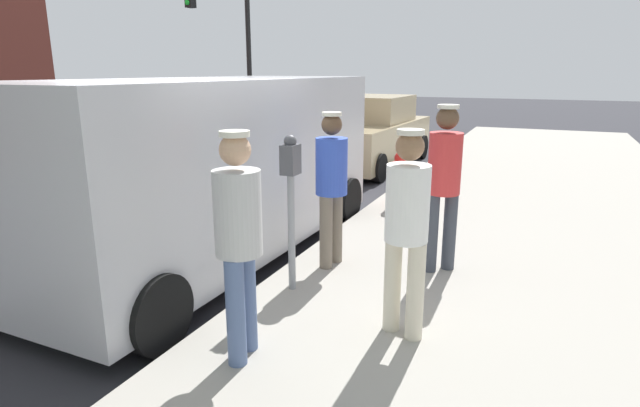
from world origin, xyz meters
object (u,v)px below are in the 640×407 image
Objects in this scene: fire_hydrant at (400,180)px; pedestrian_in_blue at (331,180)px; parking_meter_near at (291,187)px; parked_sedan_ahead at (369,135)px; pedestrian_in_red at (444,178)px; pedestrian_in_white at (407,222)px; traffic_light_corner at (226,30)px; parked_van at (209,164)px; pedestrian_in_gray at (239,233)px.

pedestrian_in_blue is at bearing -90.02° from fire_hydrant.
parked_sedan_ahead is at bearing 103.15° from parking_meter_near.
pedestrian_in_red is 2.05× the size of fire_hydrant.
parking_meter_near is 0.91× the size of pedestrian_in_white.
parked_sedan_ahead is 4.32m from fire_hydrant.
pedestrian_in_blue is at bearing -51.45° from traffic_light_corner.
pedestrian_in_white is 14.55m from traffic_light_corner.
pedestrian_in_blue is at bearing 82.51° from parking_meter_near.
pedestrian_in_red reaches higher than fire_hydrant.
traffic_light_corner is at bearing 122.53° from parked_van.
pedestrian_in_white is at bearing -24.01° from parked_van.
fire_hydrant is at bearing -42.01° from traffic_light_corner.
parked_sedan_ahead is (-0.24, 6.68, -0.41)m from parked_van.
parked_sedan_ahead is at bearing 114.94° from pedestrian_in_red.
pedestrian_in_gray is at bearing -79.96° from parking_meter_near.
traffic_light_corner is (-9.05, 11.13, 2.41)m from pedestrian_in_white.
pedestrian_in_red reaches higher than parking_meter_near.
pedestrian_in_gray is (0.12, -2.00, 0.02)m from pedestrian_in_blue.
parking_meter_near is at bearing -97.49° from pedestrian_in_blue.
traffic_light_corner reaches higher than fire_hydrant.
pedestrian_in_white is at bearing -74.23° from fire_hydrant.
parked_sedan_ahead is 0.86× the size of traffic_light_corner.
fire_hydrant is at bearing -64.72° from parked_sedan_ahead.
parking_meter_near is 1.30m from pedestrian_in_white.
parked_van reaches higher than parking_meter_near.
fire_hydrant is (1.60, 2.78, -0.59)m from parked_van.
pedestrian_in_gray is (0.22, -1.25, -0.06)m from parking_meter_near.
traffic_light_corner is at bearing 133.27° from pedestrian_in_red.
parked_van is 6.70m from parked_sedan_ahead.
pedestrian_in_red reaches higher than pedestrian_in_gray.
pedestrian_in_gray is at bearing -86.51° from pedestrian_in_blue.
pedestrian_in_white is 1.52m from pedestrian_in_red.
pedestrian_in_blue reaches higher than fire_hydrant.
fire_hydrant is (7.93, -7.14, -2.95)m from traffic_light_corner.
pedestrian_in_red reaches higher than parked_sedan_ahead.
parking_meter_near reaches higher than parked_sedan_ahead.
parked_sedan_ahead is 7.42m from traffic_light_corner.
traffic_light_corner reaches higher than pedestrian_in_blue.
pedestrian_in_white is (1.13, -1.19, -0.00)m from pedestrian_in_blue.
pedestrian_in_gray is at bearing -88.55° from fire_hydrant.
pedestrian_in_gray reaches higher than parked_sedan_ahead.
pedestrian_in_red is (1.12, 0.33, 0.06)m from pedestrian_in_blue.
pedestrian_in_gray is 1.98× the size of fire_hydrant.
pedestrian_in_red is 2.74m from parked_van.
parked_van is 3.26m from fire_hydrant.
pedestrian_in_red is 0.34× the size of parked_van.
parking_meter_near is 3.61m from fire_hydrant.
parked_van is (-1.72, 2.03, 0.03)m from pedestrian_in_gray.
pedestrian_in_blue is at bearing -74.64° from parked_sedan_ahead.
pedestrian_in_white is 8.44m from parked_sedan_ahead.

